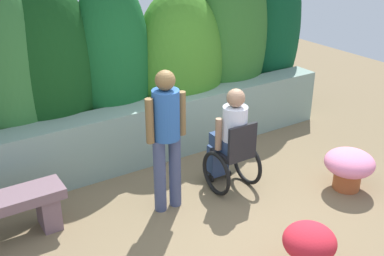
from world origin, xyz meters
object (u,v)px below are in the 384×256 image
Objects in this scene: flower_pot_terracotta_by_wall at (349,166)px; flower_pot_purple_near at (309,245)px; person_in_wheelchair at (231,143)px; person_standing_companion at (166,132)px.

flower_pot_purple_near is at bearing -151.64° from flower_pot_terracotta_by_wall.
flower_pot_terracotta_by_wall is at bearing 28.36° from flower_pot_purple_near.
person_standing_companion reaches higher than person_in_wheelchair.
flower_pot_terracotta_by_wall is (1.52, 0.82, 0.01)m from flower_pot_purple_near.
person_standing_companion is at bearing 158.15° from flower_pot_terracotta_by_wall.
flower_pot_terracotta_by_wall is at bearing -18.50° from person_standing_companion.
person_in_wheelchair is 2.60× the size of flower_pot_purple_near.
flower_pot_terracotta_by_wall reaches higher than flower_pot_purple_near.
flower_pot_terracotta_by_wall is at bearing -42.82° from person_in_wheelchair.
person_in_wheelchair is 2.16× the size of flower_pot_terracotta_by_wall.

